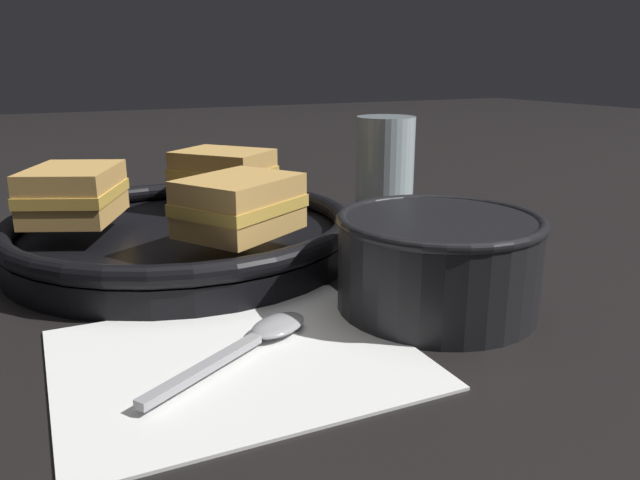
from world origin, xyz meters
TOP-DOWN VIEW (x-y plane):
  - ground_plane at (0.00, 0.00)m, footprint 4.00×4.00m
  - napkin at (-0.05, -0.07)m, footprint 0.22×0.19m
  - soup_bowl at (0.11, -0.05)m, footprint 0.15×0.15m
  - spoon at (-0.03, -0.06)m, footprint 0.13×0.09m
  - skillet at (-0.03, 0.16)m, footprint 0.32×0.32m
  - sandwich_near_left at (0.04, 0.22)m, footprint 0.12×0.12m
  - sandwich_near_right at (-0.12, 0.18)m, footprint 0.10×0.12m
  - sandwich_far_left at (-0.00, 0.07)m, footprint 0.12×0.11m
  - drinking_glass at (0.22, 0.20)m, footprint 0.07×0.07m

SIDE VIEW (x-z plane):
  - ground_plane at x=0.00m, z-range 0.00..0.00m
  - napkin at x=-0.05m, z-range 0.00..0.00m
  - spoon at x=-0.03m, z-range 0.00..0.01m
  - skillet at x=-0.03m, z-range 0.00..0.04m
  - soup_bowl at x=0.11m, z-range 0.00..0.08m
  - drinking_glass at x=0.22m, z-range 0.00..0.12m
  - sandwich_near_left at x=0.04m, z-range 0.04..0.09m
  - sandwich_near_right at x=-0.12m, z-range 0.04..0.09m
  - sandwich_far_left at x=0.00m, z-range 0.04..0.09m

